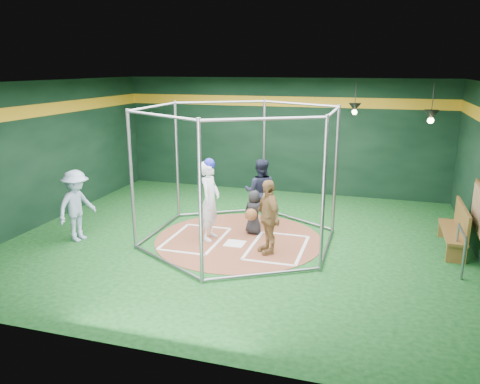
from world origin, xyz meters
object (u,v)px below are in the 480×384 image
(visitor_leopard, at_px, (268,217))
(batter_figure, at_px, (210,200))
(dugout_bench, at_px, (457,227))
(umpire, at_px, (260,192))

(visitor_leopard, bearing_deg, batter_figure, -143.70)
(dugout_bench, bearing_deg, umpire, 173.98)
(batter_figure, relative_size, dugout_bench, 1.10)
(visitor_leopard, distance_m, umpire, 1.89)
(visitor_leopard, height_order, dugout_bench, visitor_leopard)
(batter_figure, xyz_separation_m, visitor_leopard, (1.44, -0.40, -0.14))
(batter_figure, height_order, visitor_leopard, batter_figure)
(umpire, height_order, dugout_bench, umpire)
(umpire, bearing_deg, batter_figure, 53.83)
(umpire, distance_m, dugout_bench, 4.48)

